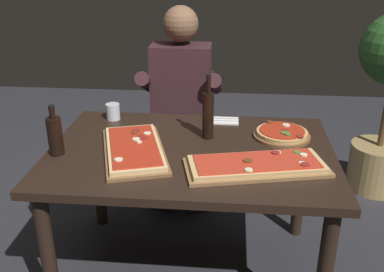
{
  "coord_description": "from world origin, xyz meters",
  "views": [
    {
      "loc": [
        0.19,
        -1.98,
        1.68
      ],
      "look_at": [
        0.0,
        0.05,
        0.79
      ],
      "focal_mm": 41.67,
      "sensor_mm": 36.0,
      "label": 1
    }
  ],
  "objects_px": {
    "dining_table": "(191,166)",
    "pizza_rectangular_left": "(134,149)",
    "oil_bottle_amber": "(55,135)",
    "tumbler_near_camera": "(113,113)",
    "pizza_rectangular_front": "(257,165)",
    "wine_bottle_dark": "(208,114)",
    "pizza_round_far": "(282,134)",
    "seated_diner": "(181,100)",
    "diner_chair": "(183,129)"
  },
  "relations": [
    {
      "from": "seated_diner",
      "to": "tumbler_near_camera",
      "type": "bearing_deg",
      "value": -133.18
    },
    {
      "from": "pizza_rectangular_left",
      "to": "oil_bottle_amber",
      "type": "bearing_deg",
      "value": -172.52
    },
    {
      "from": "wine_bottle_dark",
      "to": "tumbler_near_camera",
      "type": "height_order",
      "value": "wine_bottle_dark"
    },
    {
      "from": "seated_diner",
      "to": "dining_table",
      "type": "bearing_deg",
      "value": -79.39
    },
    {
      "from": "wine_bottle_dark",
      "to": "oil_bottle_amber",
      "type": "bearing_deg",
      "value": -159.71
    },
    {
      "from": "dining_table",
      "to": "diner_chair",
      "type": "height_order",
      "value": "diner_chair"
    },
    {
      "from": "dining_table",
      "to": "wine_bottle_dark",
      "type": "bearing_deg",
      "value": 64.29
    },
    {
      "from": "pizza_rectangular_left",
      "to": "oil_bottle_amber",
      "type": "height_order",
      "value": "oil_bottle_amber"
    },
    {
      "from": "tumbler_near_camera",
      "to": "pizza_rectangular_front",
      "type": "bearing_deg",
      "value": -34.44
    },
    {
      "from": "dining_table",
      "to": "diner_chair",
      "type": "relative_size",
      "value": 1.61
    },
    {
      "from": "pizza_rectangular_front",
      "to": "pizza_round_far",
      "type": "bearing_deg",
      "value": 68.57
    },
    {
      "from": "pizza_rectangular_front",
      "to": "tumbler_near_camera",
      "type": "distance_m",
      "value": 0.97
    },
    {
      "from": "seated_diner",
      "to": "pizza_rectangular_front",
      "type": "bearing_deg",
      "value": -63.84
    },
    {
      "from": "dining_table",
      "to": "tumbler_near_camera",
      "type": "height_order",
      "value": "tumbler_near_camera"
    },
    {
      "from": "pizza_round_far",
      "to": "tumbler_near_camera",
      "type": "xyz_separation_m",
      "value": [
        -0.94,
        0.17,
        0.02
      ]
    },
    {
      "from": "pizza_rectangular_left",
      "to": "seated_diner",
      "type": "height_order",
      "value": "seated_diner"
    },
    {
      "from": "pizza_rectangular_left",
      "to": "diner_chair",
      "type": "relative_size",
      "value": 0.71
    },
    {
      "from": "oil_bottle_amber",
      "to": "tumbler_near_camera",
      "type": "relative_size",
      "value": 2.69
    },
    {
      "from": "pizza_round_far",
      "to": "wine_bottle_dark",
      "type": "distance_m",
      "value": 0.4
    },
    {
      "from": "wine_bottle_dark",
      "to": "tumbler_near_camera",
      "type": "xyz_separation_m",
      "value": [
        -0.56,
        0.21,
        -0.09
      ]
    },
    {
      "from": "dining_table",
      "to": "pizza_rectangular_left",
      "type": "height_order",
      "value": "pizza_rectangular_left"
    },
    {
      "from": "wine_bottle_dark",
      "to": "tumbler_near_camera",
      "type": "distance_m",
      "value": 0.6
    },
    {
      "from": "pizza_round_far",
      "to": "oil_bottle_amber",
      "type": "xyz_separation_m",
      "value": [
        -1.1,
        -0.3,
        0.08
      ]
    },
    {
      "from": "oil_bottle_amber",
      "to": "seated_diner",
      "type": "bearing_deg",
      "value": 59.41
    },
    {
      "from": "seated_diner",
      "to": "pizza_round_far",
      "type": "bearing_deg",
      "value": -42.37
    },
    {
      "from": "pizza_round_far",
      "to": "seated_diner",
      "type": "distance_m",
      "value": 0.81
    },
    {
      "from": "wine_bottle_dark",
      "to": "dining_table",
      "type": "bearing_deg",
      "value": -115.71
    },
    {
      "from": "wine_bottle_dark",
      "to": "pizza_round_far",
      "type": "bearing_deg",
      "value": 5.75
    },
    {
      "from": "pizza_rectangular_front",
      "to": "diner_chair",
      "type": "xyz_separation_m",
      "value": [
        -0.45,
        1.04,
        -0.27
      ]
    },
    {
      "from": "wine_bottle_dark",
      "to": "diner_chair",
      "type": "height_order",
      "value": "wine_bottle_dark"
    },
    {
      "from": "pizza_rectangular_front",
      "to": "pizza_rectangular_left",
      "type": "bearing_deg",
      "value": 168.47
    },
    {
      "from": "pizza_round_far",
      "to": "wine_bottle_dark",
      "type": "xyz_separation_m",
      "value": [
        -0.39,
        -0.04,
        0.11
      ]
    },
    {
      "from": "dining_table",
      "to": "oil_bottle_amber",
      "type": "bearing_deg",
      "value": -170.16
    },
    {
      "from": "diner_chair",
      "to": "oil_bottle_amber",
      "type": "bearing_deg",
      "value": -117.37
    },
    {
      "from": "pizza_rectangular_front",
      "to": "oil_bottle_amber",
      "type": "height_order",
      "value": "oil_bottle_amber"
    },
    {
      "from": "pizza_rectangular_front",
      "to": "wine_bottle_dark",
      "type": "xyz_separation_m",
      "value": [
        -0.24,
        0.33,
        0.11
      ]
    },
    {
      "from": "tumbler_near_camera",
      "to": "diner_chair",
      "type": "height_order",
      "value": "diner_chair"
    },
    {
      "from": "diner_chair",
      "to": "pizza_round_far",
      "type": "bearing_deg",
      "value": -48.07
    },
    {
      "from": "pizza_round_far",
      "to": "seated_diner",
      "type": "xyz_separation_m",
      "value": [
        -0.6,
        0.54,
        -0.02
      ]
    },
    {
      "from": "tumbler_near_camera",
      "to": "diner_chair",
      "type": "bearing_deg",
      "value": 54.68
    },
    {
      "from": "pizza_round_far",
      "to": "tumbler_near_camera",
      "type": "height_order",
      "value": "tumbler_near_camera"
    },
    {
      "from": "pizza_rectangular_front",
      "to": "wine_bottle_dark",
      "type": "height_order",
      "value": "wine_bottle_dark"
    },
    {
      "from": "pizza_round_far",
      "to": "pizza_rectangular_left",
      "type": "bearing_deg",
      "value": -160.84
    },
    {
      "from": "pizza_round_far",
      "to": "wine_bottle_dark",
      "type": "relative_size",
      "value": 0.87
    },
    {
      "from": "tumbler_near_camera",
      "to": "pizza_rectangular_left",
      "type": "bearing_deg",
      "value": -63.45
    },
    {
      "from": "diner_chair",
      "to": "tumbler_near_camera",
      "type": "bearing_deg",
      "value": -125.32
    },
    {
      "from": "pizza_rectangular_front",
      "to": "wine_bottle_dark",
      "type": "relative_size",
      "value": 2.0
    },
    {
      "from": "pizza_rectangular_left",
      "to": "pizza_round_far",
      "type": "bearing_deg",
      "value": 19.16
    },
    {
      "from": "pizza_rectangular_left",
      "to": "dining_table",
      "type": "bearing_deg",
      "value": 12.98
    },
    {
      "from": "tumbler_near_camera",
      "to": "seated_diner",
      "type": "relative_size",
      "value": 0.07
    }
  ]
}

